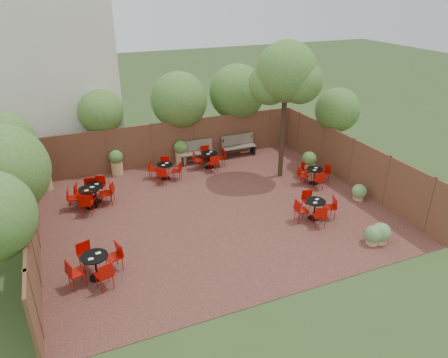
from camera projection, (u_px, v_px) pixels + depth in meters
name	position (u px, v px, depth m)	size (l,w,h in m)	color
ground	(215.00, 211.00, 15.22)	(80.00, 80.00, 0.00)	#354F23
courtyard_paving	(215.00, 211.00, 15.22)	(12.00, 10.00, 0.02)	#3A1B17
fence_back	(174.00, 142.00, 18.95)	(12.00, 0.08, 2.00)	brown
fence_left	(33.00, 221.00, 12.69)	(0.08, 10.00, 2.00)	brown
fence_right	(351.00, 162.00, 16.90)	(0.08, 10.00, 2.00)	brown
neighbour_building	(55.00, 72.00, 18.59)	(5.00, 4.00, 8.00)	silver
overhang_foliage	(145.00, 123.00, 15.89)	(15.40, 10.77, 2.71)	#3E6C23
courtyard_tree	(286.00, 77.00, 16.17)	(2.62, 2.52, 5.67)	black
park_bench_left	(196.00, 152.00, 19.17)	(1.67, 0.64, 1.01)	brown
park_bench_right	(238.00, 145.00, 19.92)	(1.64, 0.54, 1.01)	brown
bistro_tables	(180.00, 193.00, 15.58)	(10.63, 7.57, 0.89)	black
planters	(169.00, 162.00, 17.84)	(11.08, 4.03, 1.13)	tan
low_shrubs	(371.00, 220.00, 14.04)	(2.15, 3.24, 0.68)	tan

